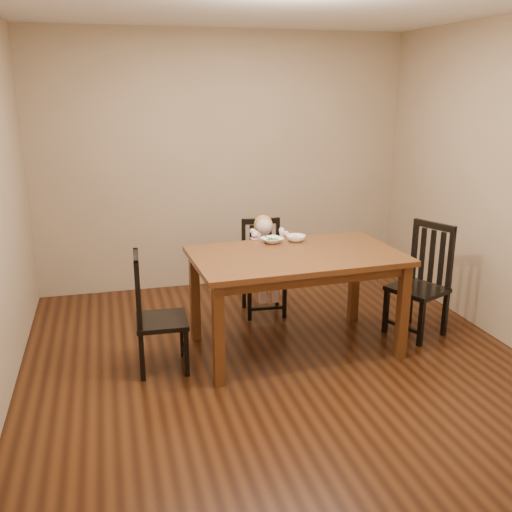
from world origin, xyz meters
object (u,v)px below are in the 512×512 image
object	(u,v)px
chair_left	(155,315)
chair_right	(421,282)
chair_child	(263,269)
toddler	(264,256)
bowl_peas	(272,240)
bowl_veg	(296,238)
dining_table	(296,265)

from	to	relation	value
chair_left	chair_right	size ratio (longest dim) A/B	0.94
chair_child	toddler	distance (m)	0.15
bowl_peas	bowl_veg	distance (m)	0.21
chair_left	toddler	bearing A→B (deg)	131.38
chair_left	bowl_peas	xyz separation A→B (m)	(1.06, 0.43, 0.41)
chair_left	bowl_veg	world-z (taller)	chair_left
dining_table	chair_child	xyz separation A→B (m)	(-0.04, 0.87, -0.30)
chair_right	bowl_veg	world-z (taller)	chair_right
bowl_peas	bowl_veg	size ratio (longest dim) A/B	1.08
dining_table	chair_left	size ratio (longest dim) A/B	1.83
chair_child	bowl_veg	xyz separation A→B (m)	(0.15, -0.52, 0.43)
dining_table	toddler	xyz separation A→B (m)	(-0.04, 0.82, -0.17)
bowl_veg	bowl_peas	bearing A→B (deg)	179.82
chair_child	chair_left	size ratio (longest dim) A/B	0.97
chair_right	toddler	distance (m)	1.46
chair_child	bowl_peas	xyz separation A→B (m)	(-0.06, -0.52, 0.42)
dining_table	chair_right	world-z (taller)	chair_right
chair_right	bowl_veg	xyz separation A→B (m)	(-1.06, 0.33, 0.39)
toddler	chair_right	bearing A→B (deg)	150.81
dining_table	chair_child	distance (m)	0.92
dining_table	bowl_peas	distance (m)	0.39
dining_table	bowl_peas	bearing A→B (deg)	105.59
chair_right	dining_table	bearing A→B (deg)	66.78
toddler	bowl_peas	bearing A→B (deg)	87.26
chair_left	bowl_peas	bearing A→B (deg)	114.57
chair_child	bowl_peas	distance (m)	0.67
dining_table	toddler	bearing A→B (deg)	92.85
chair_child	chair_right	distance (m)	1.48
chair_left	bowl_veg	size ratio (longest dim) A/B	5.57
toddler	bowl_veg	xyz separation A→B (m)	(0.16, -0.47, 0.29)
chair_child	chair_right	size ratio (longest dim) A/B	0.91
bowl_peas	bowl_veg	world-z (taller)	bowl_veg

